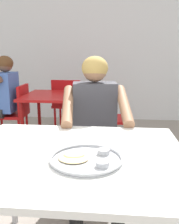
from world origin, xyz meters
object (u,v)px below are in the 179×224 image
at_px(table_foreground, 72,166).
at_px(thali_tray, 86,158).
at_px(chair_red_left, 15,111).
at_px(chair_red_right, 108,114).
at_px(diner_foreground, 95,119).
at_px(table_background_red, 62,101).
at_px(patron_background, 0,94).
at_px(chair_red_far, 68,102).
at_px(chair_foreground, 94,134).

height_order(table_foreground, thali_tray, thali_tray).
height_order(chair_red_left, chair_red_right, chair_red_right).
height_order(diner_foreground, table_background_red, diner_foreground).
distance_m(table_foreground, patron_background, 2.22).
relative_size(thali_tray, chair_red_far, 0.40).
bearing_deg(chair_foreground, chair_red_right, 83.59).
bearing_deg(chair_foreground, diner_foreground, -84.10).
relative_size(table_background_red, chair_red_right, 1.11).
distance_m(chair_red_left, chair_red_far, 0.79).
height_order(chair_foreground, diner_foreground, diner_foreground).
distance_m(table_foreground, table_background_red, 1.89).
relative_size(table_background_red, patron_background, 0.78).
bearing_deg(chair_foreground, patron_background, 144.51).
distance_m(table_foreground, chair_foreground, 0.95).
bearing_deg(patron_background, thali_tray, -55.81).
height_order(thali_tray, chair_foreground, chair_foreground).
xyz_separation_m(table_foreground, thali_tray, (0.08, -0.08, 0.08)).
bearing_deg(diner_foreground, chair_red_left, 133.63).
distance_m(chair_foreground, diner_foreground, 0.31).
relative_size(thali_tray, chair_red_right, 0.41).
relative_size(thali_tray, chair_red_left, 0.41).
xyz_separation_m(thali_tray, diner_foreground, (-0.01, 0.79, -0.03)).
bearing_deg(chair_foreground, table_background_red, 117.66).
relative_size(table_foreground, chair_red_right, 1.36).
bearing_deg(chair_red_left, chair_red_far, 40.16).
bearing_deg(table_foreground, chair_red_left, 119.45).
xyz_separation_m(chair_red_far, patron_background, (-0.76, -0.57, 0.21)).
xyz_separation_m(chair_red_left, chair_red_right, (1.22, -0.03, -0.00)).
xyz_separation_m(thali_tray, chair_foreground, (-0.04, 1.02, -0.23)).
distance_m(thali_tray, patron_background, 2.32).
distance_m(chair_foreground, chair_red_left, 1.47).
bearing_deg(table_background_red, chair_red_far, 93.47).
distance_m(table_foreground, chair_red_right, 1.89).
distance_m(diner_foreground, table_background_red, 1.24).
distance_m(chair_red_left, patron_background, 0.28).
height_order(thali_tray, chair_red_left, chair_red_left).
xyz_separation_m(table_foreground, table_background_red, (-0.43, 1.84, -0.04)).
distance_m(chair_red_right, chair_red_far, 0.82).
relative_size(thali_tray, patron_background, 0.29).
relative_size(thali_tray, table_background_red, 0.37).
relative_size(thali_tray, chair_foreground, 0.38).
bearing_deg(diner_foreground, chair_foreground, 95.90).
xyz_separation_m(table_background_red, chair_red_right, (0.58, 0.03, -0.15)).
bearing_deg(thali_tray, patron_background, 124.19).
bearing_deg(diner_foreground, thali_tray, -88.92).
bearing_deg(chair_red_left, patron_background, -158.33).
distance_m(table_background_red, patron_background, 0.80).
relative_size(table_foreground, chair_foreground, 1.25).
bearing_deg(chair_foreground, thali_tray, -87.82).
xyz_separation_m(chair_foreground, chair_red_far, (-0.51, 1.48, -0.02)).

